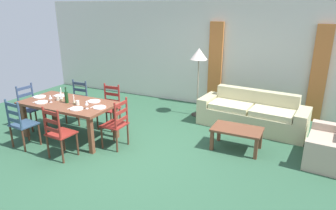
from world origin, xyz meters
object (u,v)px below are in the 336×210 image
object	(u,v)px
wine_bottle	(66,97)
coffee_table	(237,132)
wine_glass_near_left	(50,97)
dining_chair_far_left	(78,102)
coffee_cup_primary	(78,103)
wine_glass_near_right	(87,103)
wine_glass_far_left	(61,93)
dining_chair_near_left	(21,124)
dining_chair_far_right	(110,107)
standing_lamp	(199,58)
couch	(252,115)
dining_chair_head_east	(117,124)
dining_table	(68,106)
dining_chair_head_west	(30,107)
coffee_cup_secondary	(58,98)
dining_chair_near_right	(59,133)

from	to	relation	value
wine_bottle	coffee_table	size ratio (longest dim) A/B	0.35
wine_bottle	wine_glass_near_left	xyz separation A→B (m)	(-0.31, -0.12, -0.01)
dining_chair_far_left	coffee_cup_primary	xyz separation A→B (m)	(0.75, -0.79, 0.32)
wine_glass_near_right	wine_glass_far_left	bearing A→B (deg)	163.05
wine_glass_far_left	dining_chair_near_left	bearing A→B (deg)	-100.47
dining_chair_far_right	standing_lamp	xyz separation A→B (m)	(1.45, 1.56, 0.93)
couch	wine_glass_far_left	bearing A→B (deg)	-150.33
standing_lamp	dining_chair_head_east	bearing A→B (deg)	-107.92
dining_chair_head_east	wine_bottle	size ratio (longest dim) A/B	3.04
wine_glass_near_left	dining_chair_far_left	bearing A→B (deg)	100.10
dining_table	dining_chair_far_right	bearing A→B (deg)	61.98
coffee_cup_primary	coffee_table	size ratio (longest dim) A/B	0.10
dining_chair_head_east	couch	xyz separation A→B (m)	(2.10, 2.11, -0.19)
dining_chair_far_left	wine_bottle	world-z (taller)	wine_bottle
dining_table	coffee_table	bearing A→B (deg)	16.37
dining_chair_head_west	wine_bottle	size ratio (longest dim) A/B	3.04
dining_chair_near_left	wine_glass_far_left	size ratio (longest dim) A/B	5.96
dining_chair_head_west	standing_lamp	world-z (taller)	standing_lamp
dining_chair_near_left	wine_glass_far_left	distance (m)	0.97
coffee_cup_primary	coffee_cup_secondary	distance (m)	0.57
dining_table	dining_chair_head_west	size ratio (longest dim) A/B	1.98
dining_chair_head_east	wine_glass_near_right	bearing A→B (deg)	-160.66
dining_chair_head_west	couch	distance (m)	4.86
coffee_cup_secondary	dining_table	bearing A→B (deg)	-1.75
dining_chair_near_left	coffee_cup_secondary	distance (m)	0.85
dining_chair_near_left	coffee_cup_primary	distance (m)	1.09
coffee_table	dining_chair_far_left	bearing A→B (deg)	-176.94
wine_glass_near_right	coffee_cup_primary	distance (m)	0.33
coffee_cup_secondary	dining_chair_near_right	bearing A→B (deg)	-45.75
wine_glass_near_left	standing_lamp	size ratio (longest dim) A/B	0.10
dining_chair_near_right	couch	size ratio (longest dim) A/B	0.41
dining_table	wine_glass_near_left	xyz separation A→B (m)	(-0.29, -0.16, 0.20)
dining_chair_far_left	wine_glass_far_left	bearing A→B (deg)	-77.04
dining_chair_far_left	couch	xyz separation A→B (m)	(3.68, 1.41, -0.19)
dining_chair_near_right	dining_chair_head_east	xyz separation A→B (m)	(0.65, 0.79, 0.00)
dining_chair_near_left	wine_glass_near_left	xyz separation A→B (m)	(0.18, 0.59, 0.38)
wine_glass_far_left	dining_chair_far_left	bearing A→B (deg)	102.96
dining_chair_far_left	wine_glass_far_left	xyz separation A→B (m)	(0.14, -0.61, 0.38)
dining_chair_far_right	standing_lamp	size ratio (longest dim) A/B	0.59
wine_glass_near_right	standing_lamp	bearing A→B (deg)	63.06
wine_glass_near_left	wine_glass_near_right	xyz separation A→B (m)	(0.90, 0.01, 0.00)
standing_lamp	wine_glass_near_left	bearing A→B (deg)	-130.97
coffee_cup_secondary	wine_glass_far_left	bearing A→B (deg)	107.93
dining_chair_near_right	dining_chair_head_east	world-z (taller)	same
wine_glass_near_left	coffee_cup_primary	distance (m)	0.60
dining_chair_near_left	dining_chair_far_left	xyz separation A→B (m)	(0.02, 1.49, 0.00)
wine_glass_far_left	couch	xyz separation A→B (m)	(3.54, 2.02, -0.57)
dining_chair_head_east	coffee_cup_primary	bearing A→B (deg)	-174.06
dining_chair_near_right	coffee_cup_secondary	bearing A→B (deg)	134.25
dining_chair_far_left	couch	distance (m)	3.94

